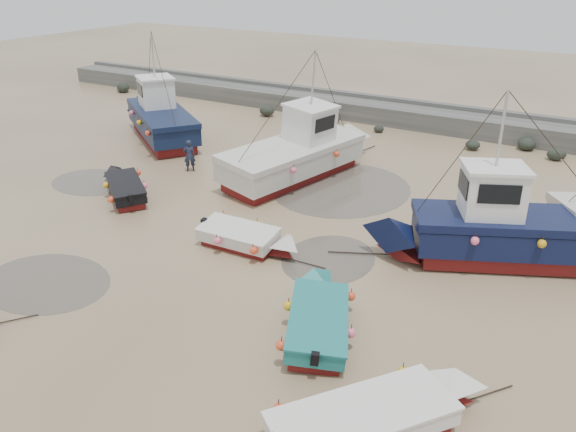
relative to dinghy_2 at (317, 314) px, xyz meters
name	(u,v)px	position (x,y,z in m)	size (l,w,h in m)	color
ground	(195,272)	(-5.32, 0.84, -0.55)	(120.00, 120.00, 0.00)	tan
seawall	(407,116)	(-5.27, 22.83, 0.08)	(60.00, 4.92, 1.50)	#62625D
puddle_a	(47,282)	(-9.31, -2.30, -0.54)	(4.78, 4.78, 0.01)	#544D43
puddle_b	(329,259)	(-1.63, 4.06, -0.54)	(3.34, 3.34, 0.01)	#544D43
puddle_c	(92,182)	(-15.29, 5.13, -0.54)	(4.28, 4.28, 0.01)	#544D43
puddle_d	(341,188)	(-4.25, 10.65, -0.54)	(6.58, 6.58, 0.01)	#544D43
dinghy_2	(317,314)	(0.00, 0.00, 0.00)	(3.28, 5.67, 1.43)	maroon
dinghy_3	(377,416)	(3.05, -2.87, -0.01)	(4.74, 5.80, 1.43)	maroon
dinghy_4	(125,185)	(-12.54, 4.70, 0.00)	(5.02, 4.01, 1.43)	maroon
dinghy_5	(247,236)	(-4.68, 3.20, 0.01)	(5.31, 1.94, 1.43)	maroon
cabin_boat_0	(159,117)	(-17.43, 12.58, 0.77)	(9.65, 7.40, 6.22)	maroon
cabin_boat_1	(300,151)	(-6.78, 11.12, 0.75)	(4.80, 11.28, 6.22)	maroon
cabin_boat_2	(496,228)	(3.59, 6.96, 0.79)	(9.75, 5.73, 6.22)	maroon
person	(191,171)	(-12.06, 8.83, -0.55)	(0.61, 0.40, 1.68)	#1C2339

